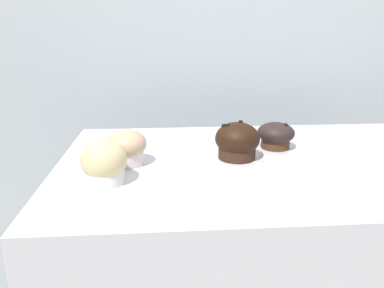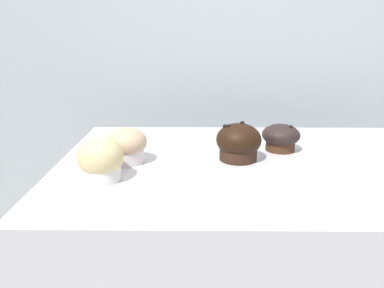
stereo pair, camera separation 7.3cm
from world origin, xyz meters
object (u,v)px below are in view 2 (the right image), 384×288
Objects in this scene: muffin_front_center at (239,143)px; muffin_front_left at (281,137)px; muffin_back_left at (127,146)px; muffin_back_right at (101,160)px.

muffin_front_center reaches higher than muffin_front_left.
muffin_back_left is (-0.26, -0.02, -0.00)m from muffin_front_center.
muffin_front_left is (0.12, 0.07, -0.01)m from muffin_front_center.
muffin_back_right is 0.97× the size of muffin_front_left.
muffin_back_right is (-0.30, -0.13, 0.00)m from muffin_front_center.
muffin_front_center and muffin_back_right have the same top height.
muffin_back_left is at bearing -175.06° from muffin_front_center.
muffin_back_right is at bearing -154.01° from muffin_front_left.
muffin_front_left is (0.38, 0.10, -0.01)m from muffin_back_left.
muffin_front_left is at bearing 25.99° from muffin_back_right.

